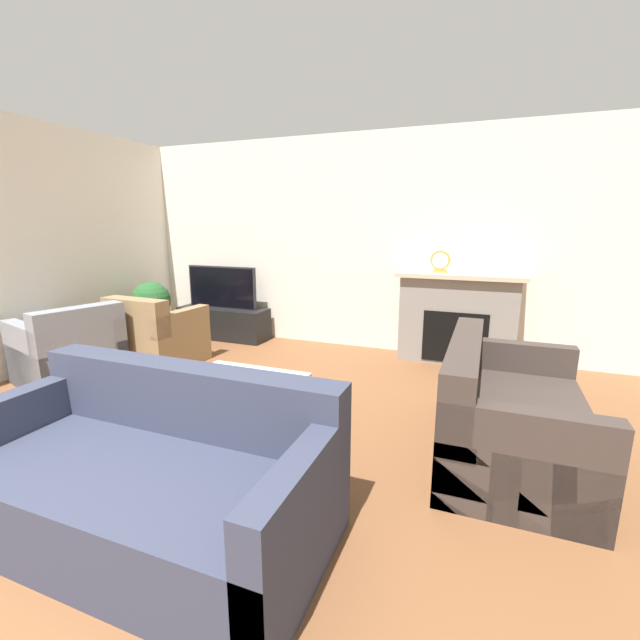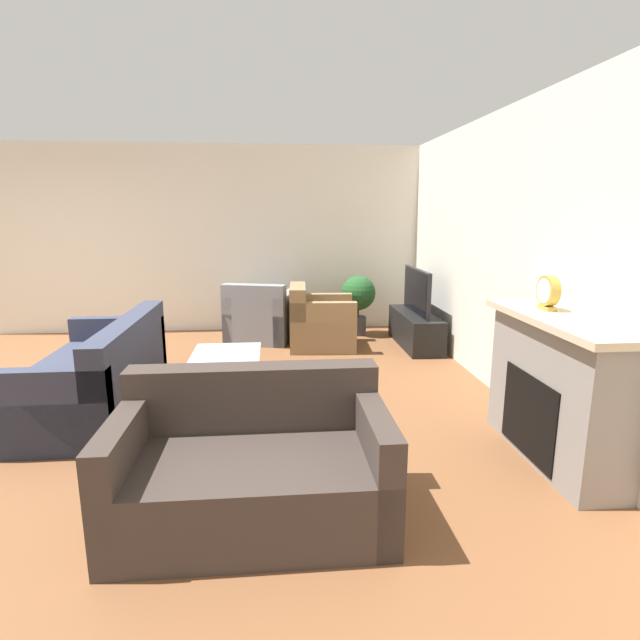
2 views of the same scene
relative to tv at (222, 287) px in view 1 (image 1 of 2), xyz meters
The scene contains 11 objects.
wall_back 1.75m from the tv, 11.41° to the left, with size 8.54×0.06×2.70m.
fireplace 3.17m from the tv, ahead, with size 1.42×0.43×1.05m.
tv_stand 0.51m from the tv, 90.00° to the left, with size 1.30×0.43×0.44m.
tv is the anchor object (origin of this frame).
couch_sectional 3.99m from the tv, 61.48° to the right, with size 1.95×0.95×0.82m.
couch_loveseat 4.20m from the tv, 28.69° to the right, with size 0.91×1.54×0.82m.
armchair_by_window 2.16m from the tv, 103.24° to the right, with size 1.07×1.04×0.82m.
armchair_accent 1.36m from the tv, 91.53° to the right, with size 0.84×0.88×0.82m.
coffee_table 2.94m from the tv, 53.06° to the right, with size 0.90×0.64×0.43m.
potted_plant 0.95m from the tv, 135.03° to the right, with size 0.49×0.49×0.86m.
mantel_clock 2.97m from the tv, ahead, with size 0.22×0.07×0.25m.
Camera 1 is at (1.86, -0.32, 1.61)m, focal length 24.00 mm.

